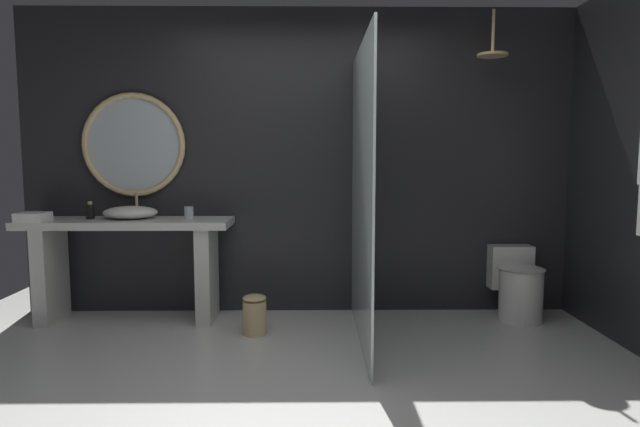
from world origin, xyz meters
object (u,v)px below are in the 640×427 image
(round_wall_mirror, at_px, (134,145))
(folded_hand_towel, at_px, (33,217))
(rain_shower_head, at_px, (493,52))
(toilet, at_px, (517,285))
(tumbler_cup, at_px, (189,212))
(vessel_sink, at_px, (130,212))
(soap_dispenser, at_px, (90,211))
(waste_bin, at_px, (255,314))

(round_wall_mirror, xyz_separation_m, folded_hand_towel, (-0.68, -0.38, -0.57))
(rain_shower_head, distance_m, folded_hand_towel, 3.85)
(rain_shower_head, relative_size, toilet, 0.61)
(folded_hand_towel, bearing_deg, tumbler_cup, 9.19)
(tumbler_cup, distance_m, folded_hand_towel, 1.19)
(rain_shower_head, height_order, folded_hand_towel, rain_shower_head)
(vessel_sink, height_order, soap_dispenser, vessel_sink)
(rain_shower_head, xyz_separation_m, waste_bin, (-1.87, -0.34, -2.02))
(tumbler_cup, bearing_deg, soap_dispenser, -178.43)
(round_wall_mirror, height_order, rain_shower_head, rain_shower_head)
(vessel_sink, relative_size, tumbler_cup, 4.32)
(toilet, relative_size, folded_hand_towel, 2.72)
(vessel_sink, relative_size, soap_dispenser, 3.05)
(vessel_sink, distance_m, toilet, 3.27)
(rain_shower_head, height_order, toilet, rain_shower_head)
(folded_hand_towel, bearing_deg, round_wall_mirror, 28.96)
(waste_bin, xyz_separation_m, folded_hand_towel, (-1.76, 0.22, 0.72))
(rain_shower_head, bearing_deg, soap_dispenser, 178.99)
(tumbler_cup, relative_size, folded_hand_towel, 0.47)
(soap_dispenser, relative_size, round_wall_mirror, 0.16)
(soap_dispenser, distance_m, round_wall_mirror, 0.66)
(soap_dispenser, bearing_deg, toilet, 0.03)
(tumbler_cup, xyz_separation_m, round_wall_mirror, (-0.50, 0.19, 0.56))
(tumbler_cup, height_order, folded_hand_towel, tumbler_cup)
(rain_shower_head, xyz_separation_m, folded_hand_towel, (-3.62, -0.11, -1.30))
(toilet, distance_m, waste_bin, 2.20)
(tumbler_cup, bearing_deg, waste_bin, -35.69)
(tumbler_cup, relative_size, rain_shower_head, 0.28)
(round_wall_mirror, bearing_deg, folded_hand_towel, -151.04)
(rain_shower_head, bearing_deg, folded_hand_towel, -178.23)
(waste_bin, height_order, folded_hand_towel, folded_hand_towel)
(round_wall_mirror, height_order, folded_hand_towel, round_wall_mirror)
(tumbler_cup, xyz_separation_m, folded_hand_towel, (-1.18, -0.19, -0.02))
(toilet, bearing_deg, rain_shower_head, -168.50)
(tumbler_cup, height_order, rain_shower_head, rain_shower_head)
(soap_dispenser, distance_m, waste_bin, 1.62)
(tumbler_cup, xyz_separation_m, toilet, (2.73, -0.02, -0.61))
(round_wall_mirror, bearing_deg, soap_dispenser, -145.45)
(soap_dispenser, relative_size, rain_shower_head, 0.40)
(soap_dispenser, xyz_separation_m, waste_bin, (1.38, -0.39, -0.75))
(vessel_sink, distance_m, rain_shower_head, 3.19)
(soap_dispenser, height_order, toilet, soap_dispenser)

